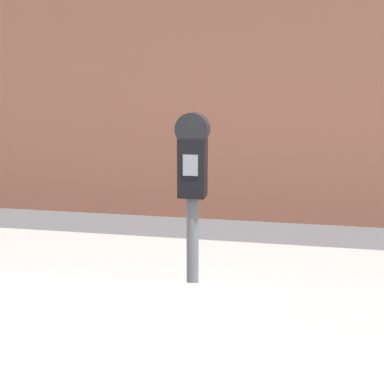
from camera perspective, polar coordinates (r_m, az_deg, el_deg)
sidewalk at (r=4.29m, az=2.47°, el=-11.78°), size 24.00×2.80×0.14m
building_facade at (r=6.78m, az=6.51°, el=16.90°), size 24.00×0.30×4.73m
parking_meter at (r=3.09m, az=-0.00°, el=-0.70°), size 0.19×0.13×1.49m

